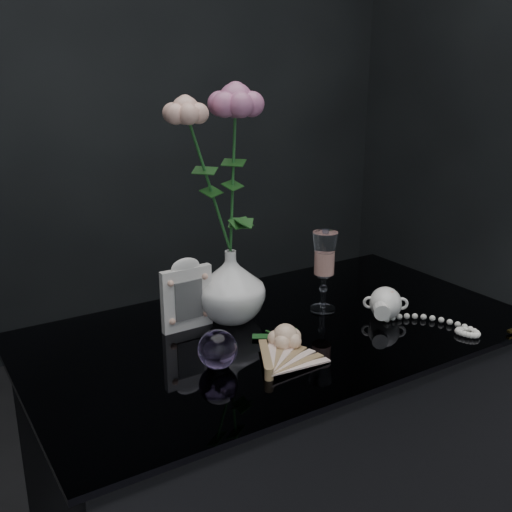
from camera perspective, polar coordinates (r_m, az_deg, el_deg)
table at (r=1.47m, az=2.16°, el=-20.51°), size 1.05×0.58×0.76m
vase at (r=1.29m, az=-2.41°, el=-2.83°), size 0.19×0.19×0.16m
wine_glass at (r=1.34m, az=6.49°, el=-1.50°), size 0.06×0.06×0.18m
picture_frame at (r=1.25m, az=-6.64°, el=-3.59°), size 0.12×0.09×0.16m
paperweight at (r=1.10m, az=-3.68°, el=-8.86°), size 0.08×0.08×0.07m
paper_fan at (r=1.07m, az=1.25°, el=-11.02°), size 0.32×0.30×0.03m
loose_rose at (r=1.18m, az=2.81°, el=-7.66°), size 0.12×0.15×0.05m
pearl_jar at (r=1.34m, az=12.25°, el=-4.27°), size 0.34×0.35×0.07m
roses at (r=1.21m, az=-3.35°, el=9.02°), size 0.20×0.12×0.40m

